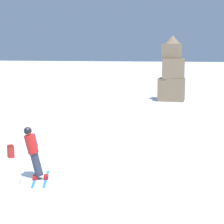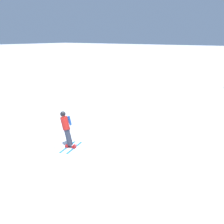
{
  "view_description": "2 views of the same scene",
  "coord_description": "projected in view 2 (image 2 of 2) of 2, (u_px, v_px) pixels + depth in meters",
  "views": [
    {
      "loc": [
        4.86,
        -10.91,
        4.16
      ],
      "look_at": [
        0.96,
        4.57,
        1.59
      ],
      "focal_mm": 60.0,
      "sensor_mm": 36.0,
      "label": 1
    },
    {
      "loc": [
        9.71,
        -10.19,
        5.27
      ],
      "look_at": [
        -0.1,
        3.01,
        1.2
      ],
      "focal_mm": 50.0,
      "sensor_mm": 36.0,
      "label": 2
    }
  ],
  "objects": [
    {
      "name": "spare_backpack",
      "position": [
        68.0,
        125.0,
        17.9
      ],
      "size": [
        0.36,
        0.37,
        0.5
      ],
      "rotation": [
        0.0,
        0.0,
        2.31
      ],
      "color": "#AD231E",
      "rests_on": "ground"
    },
    {
      "name": "skier",
      "position": [
        66.0,
        127.0,
        14.87
      ],
      "size": [
        1.33,
        1.74,
        1.8
      ],
      "rotation": [
        0.0,
        0.0,
        0.33
      ],
      "color": "#1E7AC6",
      "rests_on": "ground"
    },
    {
      "name": "ground_plane",
      "position": [
        76.0,
        149.0,
        14.83
      ],
      "size": [
        300.0,
        300.0,
        0.0
      ],
      "primitive_type": "plane",
      "color": "white"
    }
  ]
}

